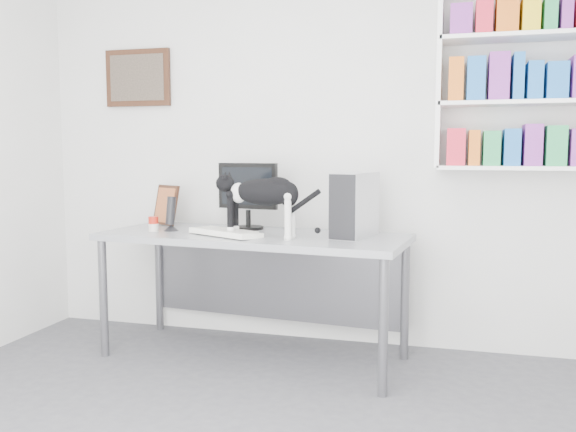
{
  "coord_description": "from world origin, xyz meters",
  "views": [
    {
      "loc": [
        1.01,
        -2.21,
        1.35
      ],
      "look_at": [
        -0.01,
        1.53,
        0.94
      ],
      "focal_mm": 38.0,
      "sensor_mm": 36.0,
      "label": 1
    }
  ],
  "objects": [
    {
      "name": "desk",
      "position": [
        -0.24,
        1.49,
        0.41
      ],
      "size": [
        2.04,
        0.96,
        0.82
      ],
      "primitive_type": "cube",
      "rotation": [
        0.0,
        0.0,
        -0.1
      ],
      "color": "gray",
      "rests_on": "room"
    },
    {
      "name": "speaker",
      "position": [
        -0.81,
        1.48,
        0.94
      ],
      "size": [
        0.13,
        0.13,
        0.24
      ],
      "primitive_type": "cylinder",
      "rotation": [
        0.0,
        0.0,
        -0.26
      ],
      "color": "black",
      "rests_on": "desk"
    },
    {
      "name": "cat",
      "position": [
        -0.11,
        1.33,
        1.01
      ],
      "size": [
        0.63,
        0.22,
        0.38
      ],
      "primitive_type": null,
      "rotation": [
        0.0,
        0.0,
        -0.09
      ],
      "color": "black",
      "rests_on": "desk"
    },
    {
      "name": "keyboard",
      "position": [
        -0.37,
        1.36,
        0.84
      ],
      "size": [
        0.53,
        0.39,
        0.04
      ],
      "primitive_type": "cube",
      "rotation": [
        0.0,
        0.0,
        -0.47
      ],
      "color": "white",
      "rests_on": "desk"
    },
    {
      "name": "leaning_print",
      "position": [
        -0.99,
        1.77,
        0.97
      ],
      "size": [
        0.26,
        0.2,
        0.3
      ],
      "primitive_type": "cube",
      "rotation": [
        0.0,
        0.0,
        -0.51
      ],
      "color": "#3F2314",
      "rests_on": "desk"
    },
    {
      "name": "bookshelf",
      "position": [
        1.4,
        1.85,
        1.85
      ],
      "size": [
        1.03,
        0.28,
        1.24
      ],
      "primitive_type": "cube",
      "color": "white",
      "rests_on": "room"
    },
    {
      "name": "wall_art",
      "position": [
        -1.3,
        1.97,
        1.9
      ],
      "size": [
        0.52,
        0.04,
        0.42
      ],
      "primitive_type": "cube",
      "color": "#3F2314",
      "rests_on": "room"
    },
    {
      "name": "pc_tower",
      "position": [
        0.42,
        1.53,
        1.02
      ],
      "size": [
        0.26,
        0.43,
        0.4
      ],
      "primitive_type": "cube",
      "rotation": [
        0.0,
        0.0,
        -0.22
      ],
      "color": "#B5B5BA",
      "rests_on": "desk"
    },
    {
      "name": "room",
      "position": [
        0.0,
        0.0,
        1.35
      ],
      "size": [
        4.01,
        4.01,
        2.7
      ],
      "color": "#57575C",
      "rests_on": "ground"
    },
    {
      "name": "monitor",
      "position": [
        -0.34,
        1.7,
        1.05
      ],
      "size": [
        0.46,
        0.26,
        0.46
      ],
      "primitive_type": "cube",
      "rotation": [
        0.0,
        0.0,
        -0.14
      ],
      "color": "black",
      "rests_on": "desk"
    },
    {
      "name": "soup_can",
      "position": [
        -0.91,
        1.43,
        0.87
      ],
      "size": [
        0.07,
        0.07,
        0.1
      ],
      "primitive_type": "cylinder",
      "rotation": [
        0.0,
        0.0,
        -0.04
      ],
      "color": "#B61C0F",
      "rests_on": "desk"
    }
  ]
}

